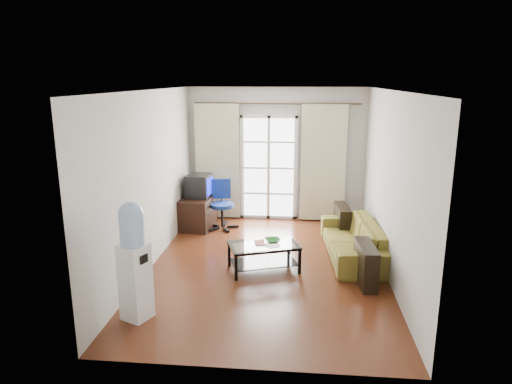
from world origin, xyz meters
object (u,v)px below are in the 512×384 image
sofa (352,240)px  task_chair (222,214)px  coffee_table (264,253)px  crt_tv (198,186)px  water_cooler (134,259)px  tv_stand (198,213)px

sofa → task_chair: size_ratio=2.17×
sofa → coffee_table: bearing=-68.4°
sofa → crt_tv: crt_tv is taller
coffee_table → water_cooler: 2.19m
coffee_table → water_cooler: water_cooler is taller
tv_stand → crt_tv: size_ratio=1.59×
sofa → water_cooler: 3.67m
crt_tv → water_cooler: 3.59m
coffee_table → task_chair: 2.18m
tv_stand → crt_tv: (0.00, 0.08, 0.53)m
crt_tv → task_chair: size_ratio=0.55×
tv_stand → task_chair: 0.48m
tv_stand → water_cooler: water_cooler is taller
coffee_table → sofa: bearing=26.1°
tv_stand → crt_tv: 0.53m
tv_stand → crt_tv: bearing=93.6°
water_cooler → tv_stand: bearing=114.5°
sofa → water_cooler: water_cooler is taller
task_chair → crt_tv: bearing=160.4°
task_chair → coffee_table: bearing=-76.0°
sofa → task_chair: task_chair is taller
tv_stand → task_chair: (0.48, 0.02, -0.03)m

